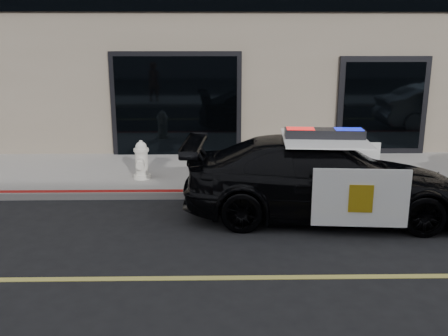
{
  "coord_description": "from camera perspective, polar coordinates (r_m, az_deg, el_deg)",
  "views": [
    {
      "loc": [
        0.02,
        -6.29,
        3.25
      ],
      "look_at": [
        0.17,
        2.2,
        1.0
      ],
      "focal_mm": 40.0,
      "sensor_mm": 36.0,
      "label": 1
    }
  ],
  "objects": [
    {
      "name": "fire_hydrant",
      "position": [
        11.27,
        -9.41,
        0.81
      ],
      "size": [
        0.39,
        0.54,
        0.87
      ],
      "color": "silver",
      "rests_on": "sidewalk_n"
    },
    {
      "name": "sidewalk_n",
      "position": [
        11.97,
        -1.11,
        -0.55
      ],
      "size": [
        60.0,
        3.5,
        0.15
      ],
      "primitive_type": "cube",
      "color": "gray",
      "rests_on": "ground"
    },
    {
      "name": "ground",
      "position": [
        7.08,
        -1.11,
        -12.49
      ],
      "size": [
        120.0,
        120.0,
        0.0
      ],
      "primitive_type": "plane",
      "color": "black",
      "rests_on": "ground"
    },
    {
      "name": "police_car",
      "position": [
        9.29,
        11.16,
        -1.12
      ],
      "size": [
        2.88,
        5.39,
        1.66
      ],
      "color": "black",
      "rests_on": "ground"
    }
  ]
}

